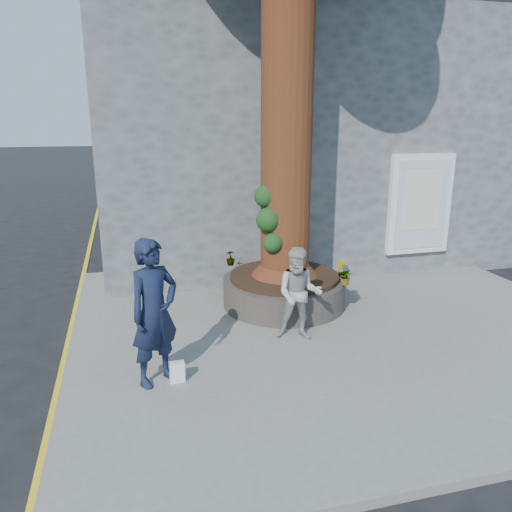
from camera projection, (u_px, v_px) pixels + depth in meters
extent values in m
plane|color=black|center=(274.00, 363.00, 7.48)|extent=(120.00, 120.00, 0.00)
cube|color=slate|center=(339.00, 324.00, 8.76)|extent=(9.00, 8.00, 0.12)
cube|color=yellow|center=(65.00, 358.00, 7.66)|extent=(0.10, 30.00, 0.01)
cube|color=#515557|center=(286.00, 137.00, 13.98)|extent=(10.00, 8.00, 6.00)
cube|color=black|center=(288.00, 15.00, 13.13)|extent=(10.30, 8.30, 0.30)
cube|color=white|center=(420.00, 204.00, 11.00)|extent=(1.50, 0.12, 2.20)
cube|color=silver|center=(421.00, 205.00, 10.95)|extent=(1.25, 0.04, 1.95)
cube|color=silver|center=(422.00, 200.00, 10.90)|extent=(0.90, 0.02, 1.30)
cylinder|color=black|center=(284.00, 291.00, 9.43)|extent=(2.30, 2.30, 0.52)
cylinder|color=black|center=(284.00, 276.00, 9.35)|extent=(2.04, 2.04, 0.08)
cylinder|color=#452111|center=(288.00, 61.00, 8.33)|extent=(0.90, 0.90, 7.50)
cone|color=#452111|center=(285.00, 256.00, 9.25)|extent=(1.24, 1.24, 0.70)
sphere|color=#123714|center=(268.00, 220.00, 8.77)|extent=(0.44, 0.44, 0.44)
sphere|color=#123714|center=(273.00, 243.00, 8.80)|extent=(0.36, 0.36, 0.36)
sphere|color=#123714|center=(265.00, 196.00, 8.76)|extent=(0.40, 0.40, 0.40)
imported|color=#131B34|center=(154.00, 313.00, 6.49)|extent=(0.87, 0.79, 1.98)
imported|color=#A7A4A0|center=(299.00, 294.00, 7.86)|extent=(0.89, 0.79, 1.51)
cube|color=white|center=(177.00, 372.00, 6.71)|extent=(0.20, 0.13, 0.28)
imported|color=gray|center=(346.00, 274.00, 8.71)|extent=(0.24, 0.24, 0.39)
imported|color=gray|center=(342.00, 271.00, 8.85)|extent=(0.29, 0.30, 0.39)
imported|color=gray|center=(230.00, 258.00, 9.88)|extent=(0.17, 0.17, 0.30)
imported|color=gray|center=(346.00, 276.00, 8.72)|extent=(0.37, 0.37, 0.31)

